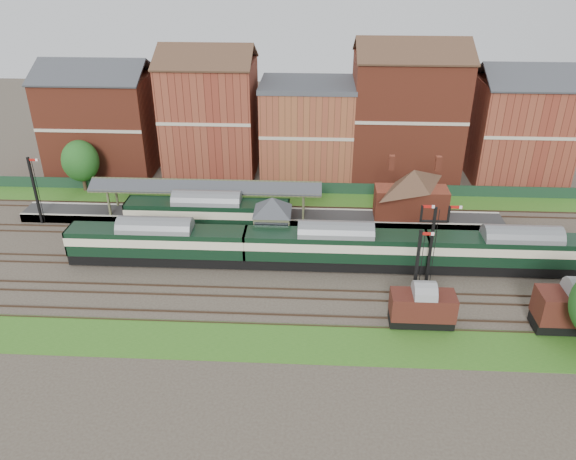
{
  "coord_description": "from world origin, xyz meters",
  "views": [
    {
      "loc": [
        1.26,
        -47.95,
        29.25
      ],
      "look_at": [
        -1.36,
        2.0,
        3.0
      ],
      "focal_mm": 35.0,
      "sensor_mm": 36.0,
      "label": 1
    }
  ],
  "objects_px": {
    "signal_box": "(273,222)",
    "platform_railcar": "(208,214)",
    "goods_van_a": "(422,307)",
    "semaphore_bracket": "(432,241)",
    "dmu_train": "(335,246)"
  },
  "relations": [
    {
      "from": "semaphore_bracket",
      "to": "goods_van_a",
      "type": "xyz_separation_m",
      "value": [
        -1.58,
        -6.5,
        -2.78
      ]
    },
    {
      "from": "semaphore_bracket",
      "to": "goods_van_a",
      "type": "distance_m",
      "value": 7.24
    },
    {
      "from": "goods_van_a",
      "to": "signal_box",
      "type": "bearing_deg",
      "value": 137.68
    },
    {
      "from": "dmu_train",
      "to": "platform_railcar",
      "type": "bearing_deg",
      "value": 154.66
    },
    {
      "from": "semaphore_bracket",
      "to": "goods_van_a",
      "type": "bearing_deg",
      "value": -103.7
    },
    {
      "from": "semaphore_bracket",
      "to": "dmu_train",
      "type": "distance_m",
      "value": 9.3
    },
    {
      "from": "signal_box",
      "to": "goods_van_a",
      "type": "bearing_deg",
      "value": -42.32
    },
    {
      "from": "semaphore_bracket",
      "to": "platform_railcar",
      "type": "distance_m",
      "value": 24.24
    },
    {
      "from": "goods_van_a",
      "to": "dmu_train",
      "type": "bearing_deg",
      "value": 128.21
    },
    {
      "from": "signal_box",
      "to": "goods_van_a",
      "type": "height_order",
      "value": "signal_box"
    },
    {
      "from": "platform_railcar",
      "to": "goods_van_a",
      "type": "relative_size",
      "value": 3.34
    },
    {
      "from": "dmu_train",
      "to": "semaphore_bracket",
      "type": "bearing_deg",
      "value": -16.08
    },
    {
      "from": "semaphore_bracket",
      "to": "dmu_train",
      "type": "bearing_deg",
      "value": 163.92
    },
    {
      "from": "semaphore_bracket",
      "to": "platform_railcar",
      "type": "xyz_separation_m",
      "value": [
        -22.39,
        9.0,
        -2.23
      ]
    },
    {
      "from": "signal_box",
      "to": "platform_railcar",
      "type": "height_order",
      "value": "signal_box"
    }
  ]
}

